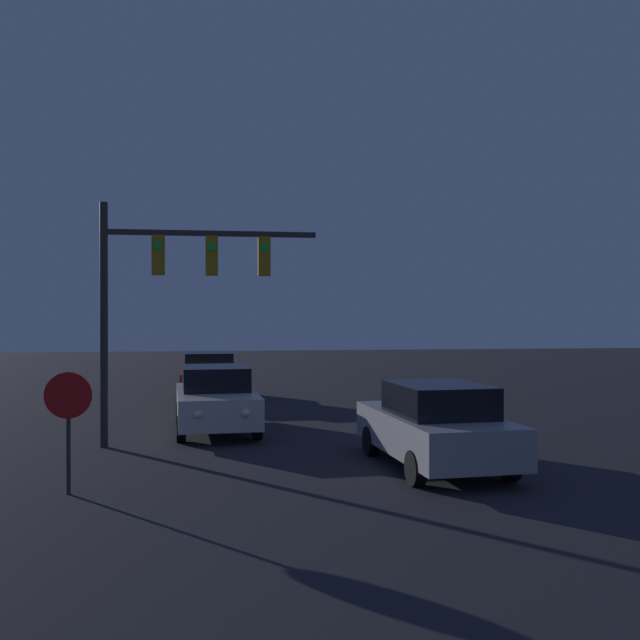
% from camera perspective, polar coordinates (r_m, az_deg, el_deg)
% --- Properties ---
extents(car_near, '(2.23, 4.62, 1.65)m').
position_cam_1_polar(car_near, '(14.16, 9.22, -8.32)').
color(car_near, '#99999E').
rests_on(car_near, ground_plane).
extents(car_mid, '(2.19, 4.61, 1.65)m').
position_cam_1_polar(car_mid, '(18.49, -8.34, -6.27)').
color(car_mid, beige).
rests_on(car_mid, ground_plane).
extents(car_far, '(2.06, 4.56, 1.65)m').
position_cam_1_polar(car_far, '(25.48, -8.86, -4.44)').
color(car_far, '#B21E1E').
rests_on(car_far, ground_plane).
extents(traffic_signal_mast, '(4.88, 0.30, 5.50)m').
position_cam_1_polar(traffic_signal_mast, '(16.55, -11.86, 3.25)').
color(traffic_signal_mast, '#2D2D2D').
rests_on(traffic_signal_mast, ground_plane).
extents(stop_sign, '(0.77, 0.07, 2.03)m').
position_cam_1_polar(stop_sign, '(12.57, -19.50, -6.73)').
color(stop_sign, '#2D2D2D').
rests_on(stop_sign, ground_plane).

